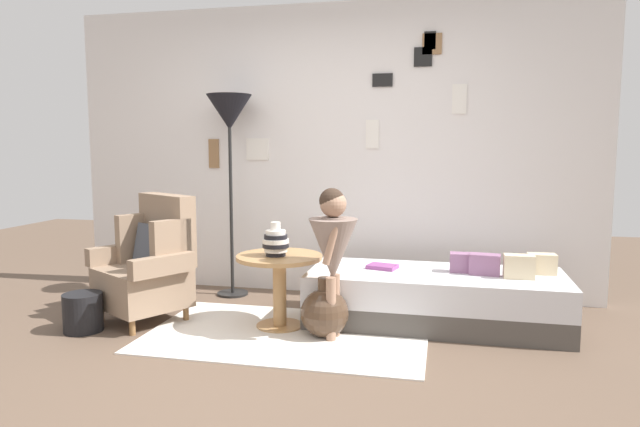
# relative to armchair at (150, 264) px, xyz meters

# --- Properties ---
(ground_plane) EXTENTS (12.00, 12.00, 0.00)m
(ground_plane) POSITION_rel_armchair_xyz_m (1.17, -0.80, -0.44)
(ground_plane) COLOR brown
(gallery_wall) EXTENTS (4.80, 0.12, 2.60)m
(gallery_wall) POSITION_rel_armchair_xyz_m (1.17, 1.15, 0.86)
(gallery_wall) COLOR silver
(gallery_wall) RESTS_ON ground
(rug) EXTENTS (1.98, 1.24, 0.01)m
(rug) POSITION_rel_armchair_xyz_m (1.14, -0.12, -0.43)
(rug) COLOR silver
(rug) RESTS_ON ground
(armchair) EXTENTS (0.90, 0.84, 0.97)m
(armchair) POSITION_rel_armchair_xyz_m (0.00, 0.00, 0.00)
(armchair) COLOR olive
(armchair) RESTS_ON ground
(daybed) EXTENTS (1.91, 0.82, 0.40)m
(daybed) POSITION_rel_armchair_xyz_m (2.16, 0.36, -0.24)
(daybed) COLOR #4C4742
(daybed) RESTS_ON ground
(pillow_head) EXTENTS (0.21, 0.13, 0.15)m
(pillow_head) POSITION_rel_armchair_xyz_m (2.93, 0.48, 0.04)
(pillow_head) COLOR beige
(pillow_head) RESTS_ON daybed
(pillow_mid) EXTENTS (0.21, 0.12, 0.17)m
(pillow_mid) POSITION_rel_armchair_xyz_m (2.75, 0.30, 0.05)
(pillow_mid) COLOR beige
(pillow_mid) RESTS_ON daybed
(pillow_back) EXTENTS (0.23, 0.15, 0.15)m
(pillow_back) POSITION_rel_armchair_xyz_m (2.52, 0.36, 0.04)
(pillow_back) COLOR gray
(pillow_back) RESTS_ON daybed
(pillow_extra) EXTENTS (0.22, 0.12, 0.14)m
(pillow_extra) POSITION_rel_armchair_xyz_m (2.38, 0.42, 0.03)
(pillow_extra) COLOR gray
(pillow_extra) RESTS_ON daybed
(side_table) EXTENTS (0.64, 0.64, 0.55)m
(side_table) POSITION_rel_armchair_xyz_m (1.04, 0.03, -0.04)
(side_table) COLOR tan
(side_table) RESTS_ON ground
(vase_striped) EXTENTS (0.19, 0.19, 0.25)m
(vase_striped) POSITION_rel_armchair_xyz_m (1.02, -0.01, 0.21)
(vase_striped) COLOR black
(vase_striped) RESTS_ON side_table
(floor_lamp) EXTENTS (0.40, 0.40, 1.80)m
(floor_lamp) POSITION_rel_armchair_xyz_m (0.35, 0.83, 1.13)
(floor_lamp) COLOR black
(floor_lamp) RESTS_ON ground
(person_child) EXTENTS (0.34, 0.34, 1.06)m
(person_child) POSITION_rel_armchair_xyz_m (1.47, -0.14, 0.23)
(person_child) COLOR #A37A60
(person_child) RESTS_ON ground
(book_on_daybed) EXTENTS (0.25, 0.21, 0.03)m
(book_on_daybed) POSITION_rel_armchair_xyz_m (1.76, 0.40, -0.02)
(book_on_daybed) COLOR #904589
(book_on_daybed) RESTS_ON daybed
(demijohn_near) EXTENTS (0.34, 0.34, 0.43)m
(demijohn_near) POSITION_rel_armchair_xyz_m (1.41, -0.11, -0.26)
(demijohn_near) COLOR #473323
(demijohn_near) RESTS_ON ground
(magazine_basket) EXTENTS (0.28, 0.28, 0.28)m
(magazine_basket) POSITION_rel_armchair_xyz_m (-0.34, -0.37, -0.30)
(magazine_basket) COLOR black
(magazine_basket) RESTS_ON ground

